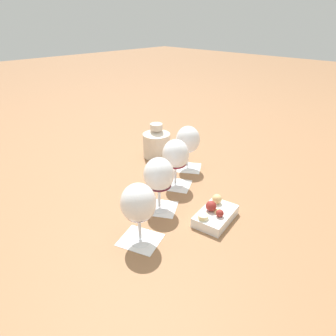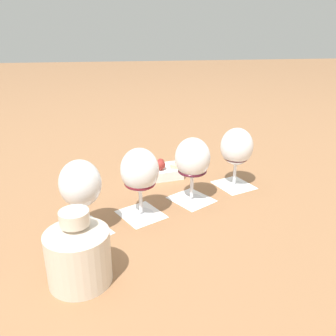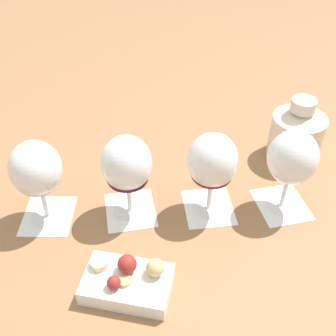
# 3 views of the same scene
# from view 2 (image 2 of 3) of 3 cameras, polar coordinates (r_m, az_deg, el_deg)

# --- Properties ---
(ground_plane) EXTENTS (8.00, 8.00, 0.00)m
(ground_plane) POSITION_cam_2_polar(r_m,az_deg,el_deg) (0.96, 0.06, -6.10)
(ground_plane) COLOR #936642
(tasting_card_0) EXTENTS (0.14, 0.14, 0.00)m
(tasting_card_0) POSITION_cam_2_polar(r_m,az_deg,el_deg) (0.87, -13.16, -9.80)
(tasting_card_0) COLOR white
(tasting_card_0) RESTS_ON ground_plane
(tasting_card_1) EXTENTS (0.14, 0.14, 0.00)m
(tasting_card_1) POSITION_cam_2_polar(r_m,az_deg,el_deg) (0.92, -4.34, -7.39)
(tasting_card_1) COLOR white
(tasting_card_1) RESTS_ON ground_plane
(tasting_card_2) EXTENTS (0.14, 0.14, 0.00)m
(tasting_card_2) POSITION_cam_2_polar(r_m,az_deg,el_deg) (0.99, 3.78, -5.00)
(tasting_card_2) COLOR white
(tasting_card_2) RESTS_ON ground_plane
(tasting_card_3) EXTENTS (0.13, 0.14, 0.00)m
(tasting_card_3) POSITION_cam_2_polar(r_m,az_deg,el_deg) (1.09, 10.51, -2.70)
(tasting_card_3) COLOR white
(tasting_card_3) RESTS_ON ground_plane
(wine_glass_0) EXTENTS (0.09, 0.09, 0.18)m
(wine_glass_0) POSITION_cam_2_polar(r_m,az_deg,el_deg) (0.82, -13.85, -2.93)
(wine_glass_0) COLOR white
(wine_glass_0) RESTS_ON tasting_card_0
(wine_glass_1) EXTENTS (0.09, 0.09, 0.18)m
(wine_glass_1) POSITION_cam_2_polar(r_m,az_deg,el_deg) (0.87, -4.55, -0.74)
(wine_glass_1) COLOR white
(wine_glass_1) RESTS_ON tasting_card_1
(wine_glass_2) EXTENTS (0.09, 0.09, 0.18)m
(wine_glass_2) POSITION_cam_2_polar(r_m,az_deg,el_deg) (0.95, 3.95, 1.26)
(wine_glass_2) COLOR white
(wine_glass_2) RESTS_ON tasting_card_2
(wine_glass_3) EXTENTS (0.09, 0.09, 0.18)m
(wine_glass_3) POSITION_cam_2_polar(r_m,az_deg,el_deg) (1.05, 10.94, 3.00)
(wine_glass_3) COLOR white
(wine_glass_3) RESTS_ON tasting_card_3
(ceramic_vase) EXTENTS (0.12, 0.12, 0.15)m
(ceramic_vase) POSITION_cam_2_polar(r_m,az_deg,el_deg) (0.69, -14.22, -12.87)
(ceramic_vase) COLOR beige
(ceramic_vase) RESTS_ON ground_plane
(snack_dish) EXTENTS (0.16, 0.11, 0.06)m
(snack_dish) POSITION_cam_2_polar(r_m,az_deg,el_deg) (1.12, -1.63, -0.53)
(snack_dish) COLOR white
(snack_dish) RESTS_ON ground_plane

